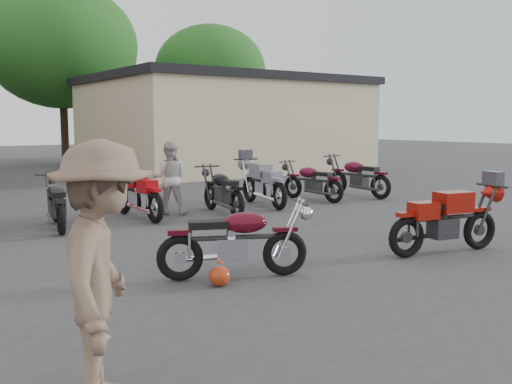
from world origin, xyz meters
TOP-DOWN VIEW (x-y plane):
  - ground at (0.00, 0.00)m, footprint 90.00×90.00m
  - stucco_building at (8.50, 15.00)m, footprint 10.00×8.00m
  - tree_2 at (4.00, 22.00)m, footprint 7.04×7.04m
  - tree_3 at (12.00, 22.00)m, footprint 6.08×6.08m
  - vintage_motorcycle at (-0.27, 0.50)m, footprint 1.93×1.30m
  - sportbike at (3.05, -0.15)m, footprint 2.00×0.99m
  - helmet at (-0.63, 0.31)m, footprint 0.26×0.26m
  - person_light at (1.31, 5.53)m, footprint 0.95×0.90m
  - person_tan at (-2.76, -1.68)m, footprint 1.15×1.37m
  - row_bike_3 at (-1.16, 5.20)m, footprint 0.91×1.91m
  - row_bike_4 at (0.52, 5.43)m, footprint 0.74×2.01m
  - row_bike_5 at (2.24, 4.91)m, footprint 0.86×1.94m
  - row_bike_6 at (3.63, 5.38)m, footprint 0.96×2.11m
  - row_bike_7 at (5.17, 5.43)m, footprint 0.89×1.90m
  - row_bike_8 at (6.67, 5.34)m, footprint 0.83×2.06m

SIDE VIEW (x-z plane):
  - ground at x=0.00m, z-range 0.00..0.00m
  - helmet at x=-0.63m, z-range 0.00..0.24m
  - row_bike_7 at x=5.17m, z-range 0.00..1.06m
  - row_bike_3 at x=-1.16m, z-range 0.00..1.06m
  - vintage_motorcycle at x=-0.27m, z-range 0.00..1.07m
  - row_bike_5 at x=2.24m, z-range 0.00..1.09m
  - sportbike at x=3.05m, z-range 0.00..1.11m
  - row_bike_4 at x=0.52m, z-range 0.00..1.15m
  - row_bike_8 at x=6.67m, z-range 0.00..1.16m
  - row_bike_6 at x=3.63m, z-range 0.00..1.18m
  - person_light at x=1.31m, z-range 0.00..1.55m
  - person_tan at x=-2.76m, z-range 0.00..1.84m
  - stucco_building at x=8.50m, z-range 0.00..3.50m
  - tree_3 at x=12.00m, z-range 0.00..7.60m
  - tree_2 at x=4.00m, z-range 0.00..8.80m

